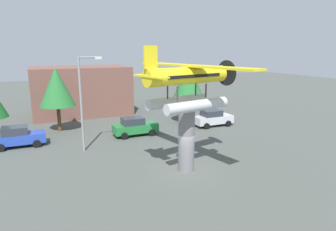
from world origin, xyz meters
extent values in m
plane|color=#4C514C|center=(0.00, 0.00, 0.00)|extent=(140.00, 140.00, 0.00)
cylinder|color=slate|center=(0.00, 0.00, 2.14)|extent=(1.10, 1.10, 4.28)
cylinder|color=silver|center=(0.22, -0.98, 4.63)|extent=(4.84, 1.73, 0.70)
cylinder|color=#333338|center=(1.28, -0.23, 5.43)|extent=(0.12, 0.12, 0.90)
cylinder|color=#333338|center=(-1.06, -0.75, 5.43)|extent=(0.12, 0.12, 0.90)
cylinder|color=silver|center=(-0.22, 0.98, 4.63)|extent=(4.84, 1.73, 0.70)
cylinder|color=#333338|center=(1.06, 0.75, 5.43)|extent=(0.12, 0.12, 0.90)
cylinder|color=#333338|center=(-1.28, 0.23, 5.43)|extent=(0.12, 0.12, 0.90)
cylinder|color=yellow|center=(0.00, 0.00, 6.43)|extent=(6.29, 2.43, 1.10)
cube|color=black|center=(0.20, 0.04, 6.43)|extent=(4.48, 2.06, 0.20)
cone|color=#262628|center=(3.17, 0.71, 6.43)|extent=(0.88, 1.01, 0.88)
cylinder|color=black|center=(3.56, 0.80, 6.43)|extent=(0.43, 1.77, 1.80)
cube|color=yellow|center=(0.39, 0.09, 7.04)|extent=(3.35, 10.39, 0.12)
cube|color=yellow|center=(-2.73, -0.61, 6.53)|extent=(1.30, 2.89, 0.10)
cube|color=yellow|center=(-2.73, -0.61, 7.63)|extent=(0.90, 0.31, 1.30)
cube|color=#2847B7|center=(-10.57, 10.27, 0.72)|extent=(4.20, 1.70, 0.80)
cube|color=#2D333D|center=(-10.82, 10.27, 1.44)|extent=(2.00, 1.56, 0.64)
cylinder|color=black|center=(-9.22, 9.37, 0.32)|extent=(0.64, 0.22, 0.64)
cylinder|color=black|center=(-9.22, 11.17, 0.32)|extent=(0.64, 0.22, 0.64)
cylinder|color=black|center=(-11.92, 9.37, 0.32)|extent=(0.64, 0.22, 0.64)
cylinder|color=black|center=(-11.92, 11.17, 0.32)|extent=(0.64, 0.22, 0.64)
cube|color=#237A38|center=(-0.51, 9.47, 0.72)|extent=(4.20, 1.70, 0.80)
cube|color=#2D333D|center=(-0.76, 9.47, 1.44)|extent=(2.00, 1.56, 0.64)
cylinder|color=black|center=(0.84, 8.57, 0.32)|extent=(0.64, 0.22, 0.64)
cylinder|color=black|center=(0.84, 10.37, 0.32)|extent=(0.64, 0.22, 0.64)
cylinder|color=black|center=(-1.86, 8.57, 0.32)|extent=(0.64, 0.22, 0.64)
cylinder|color=black|center=(-1.86, 10.37, 0.32)|extent=(0.64, 0.22, 0.64)
cube|color=silver|center=(8.26, 9.48, 0.72)|extent=(4.20, 1.70, 0.80)
cube|color=#2D333D|center=(8.01, 9.48, 1.44)|extent=(2.00, 1.56, 0.64)
cylinder|color=black|center=(9.61, 8.58, 0.32)|extent=(0.64, 0.22, 0.64)
cylinder|color=black|center=(9.61, 10.38, 0.32)|extent=(0.64, 0.22, 0.64)
cylinder|color=black|center=(6.91, 8.58, 0.32)|extent=(0.64, 0.22, 0.64)
cylinder|color=black|center=(6.91, 10.38, 0.32)|extent=(0.64, 0.22, 0.64)
cylinder|color=gray|center=(-5.75, 6.83, 3.79)|extent=(0.18, 0.18, 7.58)
cylinder|color=gray|center=(-4.95, 6.83, 7.48)|extent=(1.60, 0.12, 0.12)
cube|color=silver|center=(-4.25, 6.83, 7.43)|extent=(0.50, 0.28, 0.20)
cube|color=brown|center=(-3.67, 22.00, 2.99)|extent=(11.66, 7.79, 5.98)
cylinder|color=brown|center=(-7.01, 14.12, 1.28)|extent=(0.36, 0.36, 2.57)
cone|color=#287033|center=(-7.01, 14.12, 4.48)|extent=(3.44, 3.44, 3.83)
cylinder|color=brown|center=(6.71, 12.36, 1.14)|extent=(0.36, 0.36, 2.28)
cone|color=#287033|center=(6.71, 12.36, 4.46)|extent=(3.92, 3.92, 4.36)
camera|label=1|loc=(-8.94, -16.86, 8.05)|focal=31.74mm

